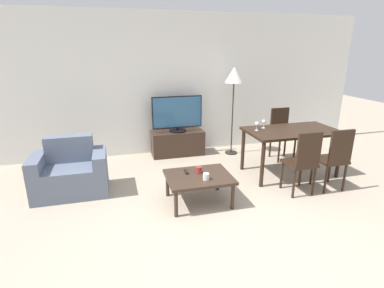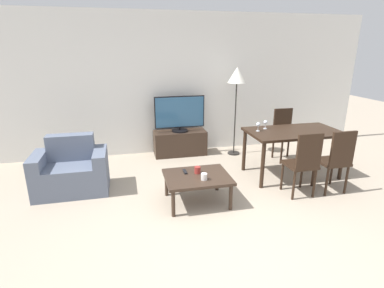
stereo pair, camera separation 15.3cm
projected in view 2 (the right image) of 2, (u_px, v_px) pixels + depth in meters
ground_plane at (230, 244)px, 3.27m from camera, size 18.00×18.00×0.00m
wall_back at (176, 85)px, 5.86m from camera, size 7.98×0.06×2.70m
armchair at (72, 172)px, 4.41m from camera, size 1.03×0.65×0.82m
tv_stand at (180, 143)px, 5.95m from camera, size 1.02×0.42×0.48m
tv at (180, 114)px, 5.77m from camera, size 0.97×0.32×0.69m
coffee_table at (197, 179)px, 4.06m from camera, size 0.87×0.70×0.40m
dining_table at (293, 136)px, 4.86m from camera, size 1.50×0.83×0.77m
dining_chair_near at (303, 161)px, 4.18m from camera, size 0.40×0.40×0.96m
dining_chair_far at (284, 132)px, 5.64m from camera, size 0.40×0.40×0.96m
dining_chair_near_right at (336, 158)px, 4.29m from camera, size 0.40×0.40×0.96m
floor_lamp at (237, 79)px, 5.60m from camera, size 0.35×0.35×1.70m
remote_primary at (185, 172)px, 4.15m from camera, size 0.04×0.15×0.02m
cup_white_near at (204, 177)px, 3.90m from camera, size 0.08×0.08×0.09m
cup_colored_far at (197, 170)px, 4.11m from camera, size 0.09×0.09×0.09m
wine_glass_left at (258, 125)px, 4.78m from camera, size 0.07×0.07×0.15m
wine_glass_center at (265, 123)px, 4.92m from camera, size 0.07×0.07×0.15m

